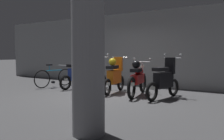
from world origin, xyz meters
TOP-DOWN VIEW (x-y plane):
  - ground_plane at (0.00, 0.00)m, footprint 80.00×80.00m
  - back_wall at (0.00, 2.78)m, footprint 16.00×0.30m
  - motorbike_slot_0 at (-1.71, 0.80)m, footprint 0.59×1.68m
  - motorbike_slot_1 at (-0.86, 0.77)m, footprint 0.58×1.67m
  - motorbike_slot_2 at (-0.00, 0.65)m, footprint 0.56×1.67m
  - motorbike_slot_3 at (0.85, 0.62)m, footprint 0.63×1.93m
  - motorbike_slot_4 at (1.72, 0.57)m, footprint 0.59×1.66m
  - bicycle at (-2.73, 0.57)m, footprint 0.50×1.71m
  - support_pillar at (1.77, -2.98)m, footprint 0.52×0.52m

SIDE VIEW (x-z plane):
  - ground_plane at x=0.00m, z-range 0.00..0.00m
  - bicycle at x=-2.73m, z-range -0.08..0.80m
  - motorbike_slot_0 at x=-1.71m, z-range -0.12..1.17m
  - motorbike_slot_4 at x=1.72m, z-range -0.12..1.17m
  - motorbike_slot_3 at x=0.85m, z-range -0.05..1.10m
  - motorbike_slot_2 at x=0.00m, z-range -0.02..1.15m
  - motorbike_slot_1 at x=-0.86m, z-range -0.08..1.21m
  - back_wall at x=0.00m, z-range 0.00..2.93m
  - support_pillar at x=1.77m, z-range 0.00..2.93m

